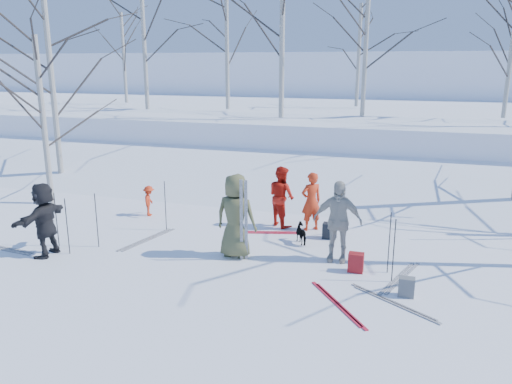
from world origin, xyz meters
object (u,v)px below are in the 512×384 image
(skier_red_north, at_px, (311,201))
(backpack_red, at_px, (356,262))
(skier_red_seated, at_px, (149,201))
(skier_cream_east, at_px, (337,221))
(backpack_grey, at_px, (406,287))
(dog, at_px, (303,234))
(skier_redor_behind, at_px, (281,196))
(backpack_dark, at_px, (330,231))
(skier_grey_west, at_px, (44,220))
(skier_olive_center, at_px, (236,216))

(skier_red_north, relative_size, backpack_red, 3.75)
(skier_red_seated, bearing_deg, skier_cream_east, -125.44)
(skier_red_seated, xyz_separation_m, backpack_grey, (7.28, -3.14, -0.25))
(dog, bearing_deg, skier_red_seated, -47.94)
(skier_redor_behind, distance_m, backpack_dark, 1.70)
(skier_redor_behind, bearing_deg, dog, 164.45)
(skier_grey_west, distance_m, dog, 6.07)
(skier_red_north, xyz_separation_m, skier_red_seated, (-4.74, -0.17, -0.34))
(backpack_grey, bearing_deg, skier_cream_east, 138.14)
(skier_red_north, relative_size, dog, 2.67)
(dog, relative_size, backpack_red, 1.40)
(skier_olive_center, xyz_separation_m, backpack_red, (2.74, -0.06, -0.76))
(skier_grey_west, distance_m, backpack_grey, 8.02)
(skier_olive_center, distance_m, skier_red_seated, 4.16)
(skier_olive_center, relative_size, skier_grey_west, 1.12)
(skier_cream_east, height_order, backpack_red, skier_cream_east)
(skier_red_north, bearing_deg, backpack_red, 83.57)
(skier_red_seated, bearing_deg, backpack_grey, -131.83)
(skier_red_north, distance_m, skier_cream_east, 2.15)
(skier_olive_center, distance_m, skier_cream_east, 2.28)
(skier_cream_east, bearing_deg, backpack_dark, 103.30)
(skier_cream_east, height_order, dog, skier_cream_east)
(skier_olive_center, height_order, backpack_red, skier_olive_center)
(skier_red_seated, relative_size, dog, 1.51)
(skier_grey_west, height_order, dog, skier_grey_west)
(skier_red_seated, height_order, backpack_grey, skier_red_seated)
(dog, xyz_separation_m, backpack_red, (1.46, -1.37, -0.04))
(skier_redor_behind, bearing_deg, skier_cream_east, 170.30)
(skier_redor_behind, bearing_deg, backpack_dark, -165.57)
(backpack_red, distance_m, backpack_grey, 1.37)
(backpack_grey, bearing_deg, skier_olive_center, 166.16)
(skier_red_north, bearing_deg, skier_grey_west, -4.02)
(skier_red_seated, bearing_deg, skier_redor_behind, -104.32)
(skier_redor_behind, distance_m, backpack_red, 3.51)
(backpack_grey, relative_size, backpack_dark, 0.95)
(dog, height_order, backpack_red, dog)
(backpack_dark, bearing_deg, skier_cream_east, -74.63)
(backpack_grey, bearing_deg, skier_redor_behind, 134.65)
(skier_red_north, height_order, skier_cream_east, skier_cream_east)
(skier_red_north, bearing_deg, skier_red_seated, -35.80)
(skier_red_north, xyz_separation_m, skier_cream_east, (0.98, -1.91, 0.14))
(skier_red_seated, height_order, skier_cream_east, skier_cream_east)
(backpack_red, height_order, backpack_dark, backpack_red)
(skier_redor_behind, height_order, backpack_red, skier_redor_behind)
(skier_redor_behind, xyz_separation_m, dog, (0.86, -1.18, -0.58))
(skier_redor_behind, bearing_deg, backpack_red, 170.72)
(skier_cream_east, bearing_deg, skier_olive_center, -170.36)
(skier_cream_east, xyz_separation_m, backpack_grey, (1.56, -1.40, -0.74))
(skier_olive_center, bearing_deg, backpack_grey, 168.52)
(skier_red_seated, distance_m, dog, 4.85)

